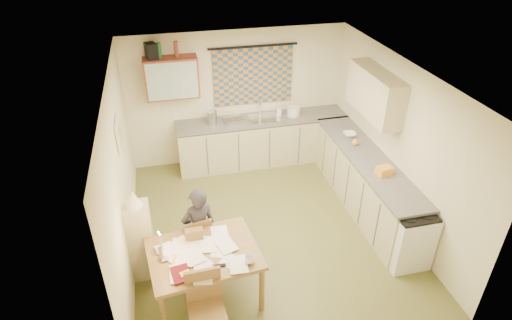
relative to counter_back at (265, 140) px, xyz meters
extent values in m
cube|color=brown|center=(-0.47, -1.95, -0.46)|extent=(4.00, 4.50, 0.02)
cube|color=white|center=(-0.47, -1.95, 2.06)|extent=(4.00, 4.50, 0.02)
cube|color=beige|center=(-0.47, 0.31, 0.80)|extent=(4.00, 0.02, 2.50)
cube|color=beige|center=(-0.47, -4.21, 0.80)|extent=(4.00, 0.02, 2.50)
cube|color=beige|center=(-2.48, -1.95, 0.80)|extent=(0.02, 4.50, 2.50)
cube|color=beige|center=(1.54, -1.95, 0.80)|extent=(0.02, 4.50, 2.50)
cube|color=#2C4D71|center=(-0.17, 0.27, 1.20)|extent=(1.45, 0.03, 1.05)
cylinder|color=black|center=(-0.17, 0.25, 1.75)|extent=(1.60, 0.04, 0.04)
cube|color=maroon|center=(-1.62, 0.13, 1.35)|extent=(0.90, 0.34, 0.70)
cube|color=#99B2A5|center=(-1.62, -0.04, 1.35)|extent=(0.84, 0.02, 0.64)
cube|color=tan|center=(1.36, -1.40, 1.40)|extent=(0.34, 1.30, 0.70)
cube|color=#EFEACB|center=(-2.44, -1.55, 1.25)|extent=(0.04, 0.50, 0.40)
cube|color=#B8B9A4|center=(-2.42, -1.55, 1.25)|extent=(0.01, 0.42, 0.32)
cube|color=tan|center=(0.00, 0.00, -0.02)|extent=(3.30, 0.60, 0.86)
cube|color=#565351|center=(0.00, 0.00, 0.45)|extent=(3.30, 0.62, 0.04)
cube|color=tan|center=(1.23, -1.72, -0.02)|extent=(0.60, 2.95, 0.86)
cube|color=#565351|center=(1.23, -1.72, 0.45)|extent=(0.62, 2.95, 0.04)
cube|color=white|center=(1.23, -3.06, -0.03)|extent=(0.56, 0.56, 0.84)
cube|color=black|center=(1.23, -3.06, 0.40)|extent=(0.53, 0.53, 0.03)
cube|color=silver|center=(-0.03, 0.00, 0.43)|extent=(0.55, 0.45, 0.10)
cylinder|color=silver|center=(-0.07, 0.18, 0.61)|extent=(0.04, 0.04, 0.28)
cube|color=silver|center=(-0.61, 0.00, 0.50)|extent=(0.40, 0.37, 0.06)
cylinder|color=silver|center=(-0.99, 0.00, 0.59)|extent=(0.24, 0.24, 0.24)
cylinder|color=white|center=(0.53, 0.00, 0.55)|extent=(0.25, 0.25, 0.16)
imported|color=white|center=(0.27, 0.05, 0.56)|extent=(0.13, 0.14, 0.19)
imported|color=white|center=(1.23, -1.00, 0.50)|extent=(0.26, 0.26, 0.05)
cube|color=gold|center=(1.23, -2.23, 0.53)|extent=(0.25, 0.20, 0.12)
sphere|color=gold|center=(1.18, -1.32, 0.52)|extent=(0.10, 0.10, 0.10)
cube|color=black|center=(-1.91, 0.13, 1.83)|extent=(0.22, 0.24, 0.26)
cylinder|color=#195926|center=(-1.78, 0.13, 1.83)|extent=(0.09, 0.09, 0.26)
cylinder|color=maroon|center=(-1.50, 0.13, 1.83)|extent=(0.08, 0.08, 0.26)
cube|color=brown|center=(-1.56, -3.07, 0.27)|extent=(1.41, 1.13, 0.05)
cube|color=brown|center=(-1.60, -2.43, -0.05)|extent=(0.44, 0.44, 0.04)
cube|color=brown|center=(-1.57, -2.60, 0.18)|extent=(0.38, 0.11, 0.41)
cube|color=brown|center=(-1.62, -3.69, -0.01)|extent=(0.42, 0.42, 0.04)
cube|color=brown|center=(-1.63, -3.50, 0.23)|extent=(0.41, 0.05, 0.45)
imported|color=black|center=(-1.55, -2.49, 0.19)|extent=(0.60, 0.51, 1.28)
cube|color=tan|center=(-2.31, -2.48, 0.12)|extent=(0.32, 0.30, 1.15)
cone|color=#EFEACB|center=(-2.31, -2.48, 0.81)|extent=(0.20, 0.20, 0.22)
cube|color=brown|center=(-1.64, -2.81, 0.38)|extent=(0.22, 0.10, 0.16)
imported|color=white|center=(-1.05, -3.36, 0.35)|extent=(0.18, 0.18, 0.10)
imported|color=maroon|center=(-1.96, -3.38, 0.31)|extent=(0.29, 0.34, 0.03)
imported|color=gold|center=(-1.94, -3.19, 0.31)|extent=(0.22, 0.26, 0.02)
cube|color=gold|center=(-1.81, -3.39, 0.32)|extent=(0.14, 0.11, 0.04)
cube|color=black|center=(-1.40, -3.34, 0.31)|extent=(0.13, 0.05, 0.02)
cylinder|color=silver|center=(-2.05, -3.06, 0.39)|extent=(0.07, 0.07, 0.18)
cylinder|color=white|center=(-2.04, -3.09, 0.59)|extent=(0.03, 0.03, 0.22)
sphere|color=#FFCC66|center=(-2.05, -3.06, 0.71)|extent=(0.02, 0.02, 0.02)
cube|color=white|center=(-1.35, -3.07, 0.30)|extent=(0.30, 0.35, 0.00)
cube|color=white|center=(-1.24, -3.32, 0.30)|extent=(0.35, 0.36, 0.00)
cube|color=white|center=(-1.78, -2.88, 0.30)|extent=(0.34, 0.36, 0.00)
cube|color=white|center=(-1.34, -3.07, 0.30)|extent=(0.32, 0.36, 0.00)
cube|color=white|center=(-1.64, -3.21, 0.31)|extent=(0.34, 0.36, 0.00)
cube|color=white|center=(-1.32, -2.78, 0.31)|extent=(0.21, 0.30, 0.00)
cube|color=white|center=(-1.61, -3.43, 0.31)|extent=(0.25, 0.32, 0.00)
cube|color=white|center=(-1.94, -3.01, 0.31)|extent=(0.35, 0.36, 0.00)
cube|color=white|center=(-1.50, -2.95, 0.31)|extent=(0.25, 0.33, 0.00)
cube|color=white|center=(-1.99, -2.96, 0.31)|extent=(0.29, 0.35, 0.00)
cube|color=white|center=(-1.88, -3.35, 0.31)|extent=(0.21, 0.30, 0.00)
cube|color=white|center=(-1.20, -3.37, 0.32)|extent=(0.23, 0.31, 0.00)
cube|color=white|center=(-1.28, -3.02, 0.32)|extent=(0.29, 0.35, 0.00)
cube|color=white|center=(-1.68, -3.12, 0.32)|extent=(0.30, 0.35, 0.00)
cube|color=white|center=(-1.66, -2.89, 0.32)|extent=(0.29, 0.35, 0.00)
cube|color=white|center=(-1.78, -3.13, 0.32)|extent=(0.29, 0.35, 0.00)
cube|color=white|center=(-1.82, -2.92, 0.32)|extent=(0.25, 0.33, 0.00)
camera|label=1|loc=(-1.82, -6.92, 3.94)|focal=30.00mm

